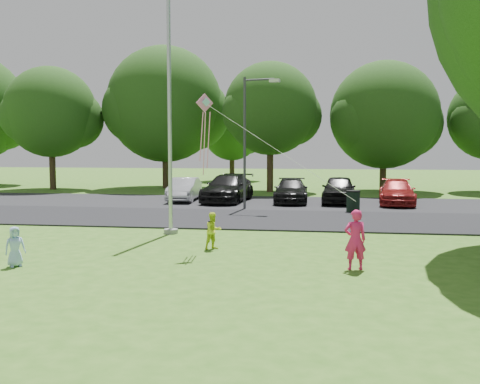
# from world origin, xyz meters

# --- Properties ---
(ground) EXTENTS (120.00, 120.00, 0.00)m
(ground) POSITION_xyz_m (0.00, 0.00, 0.00)
(ground) COLOR #36671B
(ground) RESTS_ON ground
(park_road) EXTENTS (60.00, 6.00, 0.06)m
(park_road) POSITION_xyz_m (0.00, 9.00, 0.03)
(park_road) COLOR black
(park_road) RESTS_ON ground
(parking_strip) EXTENTS (42.00, 7.00, 0.06)m
(parking_strip) POSITION_xyz_m (0.00, 15.50, 0.03)
(parking_strip) COLOR black
(parking_strip) RESTS_ON ground
(flagpole) EXTENTS (0.50, 0.50, 10.00)m
(flagpole) POSITION_xyz_m (-3.50, 5.00, 4.17)
(flagpole) COLOR #B7BABF
(flagpole) RESTS_ON ground
(street_lamp) EXTENTS (1.78, 0.54, 6.40)m
(street_lamp) POSITION_xyz_m (-1.63, 12.36, 3.84)
(street_lamp) COLOR #3F3F44
(street_lamp) RESTS_ON ground
(trash_can) EXTENTS (0.66, 0.66, 1.04)m
(trash_can) POSITION_xyz_m (3.29, 11.99, 0.52)
(trash_can) COLOR black
(trash_can) RESTS_ON ground
(tree_row) EXTENTS (64.35, 11.94, 10.88)m
(tree_row) POSITION_xyz_m (1.59, 24.23, 5.71)
(tree_row) COLOR #332316
(tree_row) RESTS_ON ground
(horizon_trees) EXTENTS (77.46, 7.20, 7.02)m
(horizon_trees) POSITION_xyz_m (4.06, 33.88, 4.30)
(horizon_trees) COLOR #332316
(horizon_trees) RESTS_ON ground
(parked_cars) EXTENTS (13.36, 5.28, 1.48)m
(parked_cars) POSITION_xyz_m (0.01, 15.59, 0.75)
(parked_cars) COLOR silver
(parked_cars) RESTS_ON ground
(woman) EXTENTS (0.61, 0.46, 1.52)m
(woman) POSITION_xyz_m (2.60, 0.26, 0.76)
(woman) COLOR #DB1D60
(woman) RESTS_ON ground
(child_yellow) EXTENTS (0.69, 0.68, 1.12)m
(child_yellow) POSITION_xyz_m (-1.44, 2.37, 0.56)
(child_yellow) COLOR #C9DE23
(child_yellow) RESTS_ON ground
(child_blue) EXTENTS (0.59, 0.60, 1.04)m
(child_blue) POSITION_xyz_m (-6.04, -0.66, 0.52)
(child_blue) COLOR #9DBEF2
(child_blue) RESTS_ON ground
(kite) EXTENTS (4.45, 2.08, 2.89)m
(kite) POSITION_xyz_m (-1.52, 2.04, 3.84)
(kite) COLOR pink
(kite) RESTS_ON ground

